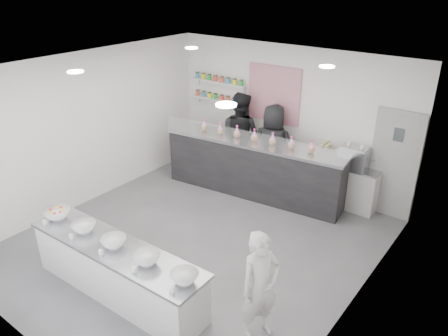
% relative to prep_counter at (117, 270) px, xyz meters
% --- Properties ---
extents(floor, '(6.00, 6.00, 0.00)m').
position_rel_prep_counter_xyz_m(floor, '(0.04, 1.69, -0.41)').
color(floor, '#515156').
rests_on(floor, ground).
extents(ceiling, '(6.00, 6.00, 0.00)m').
position_rel_prep_counter_xyz_m(ceiling, '(0.04, 1.69, 2.59)').
color(ceiling, white).
rests_on(ceiling, floor).
extents(back_wall, '(5.50, 0.00, 5.50)m').
position_rel_prep_counter_xyz_m(back_wall, '(0.04, 4.69, 1.09)').
color(back_wall, white).
rests_on(back_wall, floor).
extents(left_wall, '(0.00, 6.00, 6.00)m').
position_rel_prep_counter_xyz_m(left_wall, '(-2.71, 1.69, 1.09)').
color(left_wall, white).
rests_on(left_wall, floor).
extents(right_wall, '(0.00, 6.00, 6.00)m').
position_rel_prep_counter_xyz_m(right_wall, '(2.79, 1.69, 1.09)').
color(right_wall, white).
rests_on(right_wall, floor).
extents(back_door, '(0.88, 0.04, 2.10)m').
position_rel_prep_counter_xyz_m(back_door, '(2.34, 4.66, 0.64)').
color(back_door, gray).
rests_on(back_door, floor).
extents(pattern_panel, '(1.25, 0.03, 1.20)m').
position_rel_prep_counter_xyz_m(pattern_panel, '(-0.31, 4.66, 1.54)').
color(pattern_panel, '#AA1943').
rests_on(pattern_panel, back_wall).
extents(jar_shelf_lower, '(1.45, 0.22, 0.04)m').
position_rel_prep_counter_xyz_m(jar_shelf_lower, '(-1.71, 4.59, 1.19)').
color(jar_shelf_lower, silver).
rests_on(jar_shelf_lower, back_wall).
extents(jar_shelf_upper, '(1.45, 0.22, 0.04)m').
position_rel_prep_counter_xyz_m(jar_shelf_upper, '(-1.71, 4.59, 1.61)').
color(jar_shelf_upper, silver).
rests_on(jar_shelf_upper, back_wall).
extents(preserve_jars, '(1.45, 0.10, 0.56)m').
position_rel_prep_counter_xyz_m(preserve_jars, '(-1.71, 4.57, 1.47)').
color(preserve_jars, '#D45A34').
rests_on(preserve_jars, jar_shelf_lower).
extents(downlight_0, '(0.24, 0.24, 0.02)m').
position_rel_prep_counter_xyz_m(downlight_0, '(-1.36, 0.69, 2.57)').
color(downlight_0, white).
rests_on(downlight_0, ceiling).
extents(downlight_1, '(0.24, 0.24, 0.02)m').
position_rel_prep_counter_xyz_m(downlight_1, '(1.44, 0.69, 2.57)').
color(downlight_1, white).
rests_on(downlight_1, ceiling).
extents(downlight_2, '(0.24, 0.24, 0.02)m').
position_rel_prep_counter_xyz_m(downlight_2, '(-1.36, 3.29, 2.57)').
color(downlight_2, white).
rests_on(downlight_2, ceiling).
extents(downlight_3, '(0.24, 0.24, 0.02)m').
position_rel_prep_counter_xyz_m(downlight_3, '(1.44, 3.29, 2.57)').
color(downlight_3, white).
rests_on(downlight_3, ceiling).
extents(prep_counter, '(3.03, 0.76, 0.82)m').
position_rel_prep_counter_xyz_m(prep_counter, '(0.00, 0.00, 0.00)').
color(prep_counter, beige).
rests_on(prep_counter, floor).
extents(back_bar, '(3.90, 1.16, 1.19)m').
position_rel_prep_counter_xyz_m(back_bar, '(-0.19, 3.79, 0.18)').
color(back_bar, black).
rests_on(back_bar, floor).
extents(sneeze_guard, '(3.76, 0.48, 0.32)m').
position_rel_prep_counter_xyz_m(sneeze_guard, '(-0.15, 3.46, 0.94)').
color(sneeze_guard, white).
rests_on(sneeze_guard, back_bar).
extents(espresso_ledge, '(1.17, 0.37, 0.87)m').
position_rel_prep_counter_xyz_m(espresso_ledge, '(1.59, 4.47, 0.02)').
color(espresso_ledge, beige).
rests_on(espresso_ledge, floor).
extents(espresso_machine, '(0.54, 0.37, 0.41)m').
position_rel_prep_counter_xyz_m(espresso_machine, '(1.65, 4.47, 0.66)').
color(espresso_machine, '#93969E').
rests_on(espresso_machine, espresso_ledge).
extents(cup_stacks, '(0.25, 0.24, 0.34)m').
position_rel_prep_counter_xyz_m(cup_stacks, '(1.04, 4.47, 0.63)').
color(cup_stacks, tan).
rests_on(cup_stacks, espresso_ledge).
extents(prep_bowls, '(2.98, 0.54, 0.15)m').
position_rel_prep_counter_xyz_m(prep_bowls, '(0.00, 0.00, 0.48)').
color(prep_bowls, white).
rests_on(prep_bowls, prep_counter).
extents(label_cards, '(2.66, 0.04, 0.07)m').
position_rel_prep_counter_xyz_m(label_cards, '(-0.01, -0.50, 0.45)').
color(label_cards, white).
rests_on(label_cards, prep_counter).
extents(cookie_bags, '(2.54, 0.45, 0.26)m').
position_rel_prep_counter_xyz_m(cookie_bags, '(-0.19, 3.79, 0.91)').
color(cookie_bags, pink).
rests_on(cookie_bags, back_bar).
extents(woman_prep, '(0.55, 0.66, 1.53)m').
position_rel_prep_counter_xyz_m(woman_prep, '(2.05, 0.60, 0.36)').
color(woman_prep, beige).
rests_on(woman_prep, floor).
extents(staff_left, '(1.04, 0.85, 1.98)m').
position_rel_prep_counter_xyz_m(staff_left, '(-0.91, 4.29, 0.58)').
color(staff_left, black).
rests_on(staff_left, floor).
extents(staff_right, '(1.03, 0.82, 1.86)m').
position_rel_prep_counter_xyz_m(staff_right, '(-0.05, 4.29, 0.52)').
color(staff_right, black).
rests_on(staff_right, floor).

